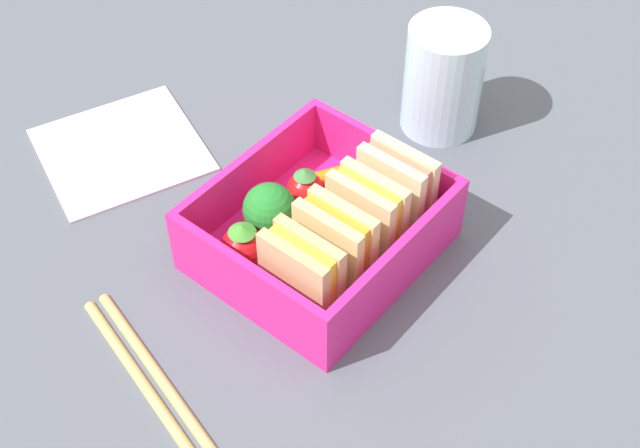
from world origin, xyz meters
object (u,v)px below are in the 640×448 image
at_px(sandwich_center, 335,243).
at_px(broccoli_floret, 269,210).
at_px(sandwich_center_right, 302,274).
at_px(folded_napkin, 121,149).
at_px(chopstick_pair, 176,414).
at_px(carrot_stick_far_left, 332,175).
at_px(sandwich_center_left, 367,214).
at_px(sandwich_left, 396,186).
at_px(strawberry_far_left, 305,188).
at_px(strawberry_left, 243,247).
at_px(drinking_glass, 443,79).

distance_m(sandwich_center, broccoli_floret, 0.05).
distance_m(sandwich_center, sandwich_center_right, 0.03).
distance_m(sandwich_center, folded_napkin, 0.21).
bearing_deg(chopstick_pair, carrot_stick_far_left, -167.15).
xyz_separation_m(sandwich_center_left, sandwich_center_right, (0.07, 0.00, 0.00)).
bearing_deg(sandwich_left, strawberry_far_left, -62.07).
distance_m(sandwich_center_left, strawberry_left, 0.08).
bearing_deg(folded_napkin, broccoli_floret, 90.00).
bearing_deg(drinking_glass, folded_napkin, -43.11).
relative_size(strawberry_left, drinking_glass, 0.42).
height_order(sandwich_left, folded_napkin, sandwich_left).
height_order(sandwich_center, strawberry_left, sandwich_center).
xyz_separation_m(broccoli_floret, folded_napkin, (0.00, -0.15, -0.04)).
height_order(broccoli_floret, chopstick_pair, broccoli_floret).
distance_m(sandwich_center_left, strawberry_far_left, 0.06).
bearing_deg(drinking_glass, chopstick_pair, 5.33).
relative_size(strawberry_far_left, folded_napkin, 0.28).
height_order(sandwich_left, sandwich_center, same).
height_order(sandwich_center, sandwich_center_right, same).
relative_size(carrot_stick_far_left, strawberry_left, 1.22).
bearing_deg(folded_napkin, carrot_stick_far_left, 114.14).
relative_size(sandwich_left, drinking_glass, 0.65).
height_order(chopstick_pair, folded_napkin, chopstick_pair).
relative_size(sandwich_left, folded_napkin, 0.50).
bearing_deg(sandwich_center_left, broccoli_floret, -56.72).
relative_size(sandwich_center, folded_napkin, 0.50).
bearing_deg(sandwich_center, strawberry_left, -58.11).
distance_m(carrot_stick_far_left, folded_napkin, 0.17).
bearing_deg(sandwich_center_left, chopstick_pair, -2.93).
relative_size(broccoli_floret, chopstick_pair, 0.21).
bearing_deg(sandwich_center_right, chopstick_pair, -4.75).
relative_size(sandwich_center, chopstick_pair, 0.27).
xyz_separation_m(sandwich_center, chopstick_pair, (0.14, -0.01, -0.04)).
bearing_deg(folded_napkin, sandwich_center_right, 81.66).
relative_size(sandwich_center_left, drinking_glass, 0.65).
distance_m(sandwich_left, folded_napkin, 0.22).
bearing_deg(strawberry_far_left, sandwich_left, 117.93).
xyz_separation_m(carrot_stick_far_left, chopstick_pair, (0.21, 0.05, -0.01)).
bearing_deg(strawberry_left, carrot_stick_far_left, -177.47).
bearing_deg(sandwich_center_right, drinking_glass, -169.72).
height_order(sandwich_center, drinking_glass, drinking_glass).
relative_size(sandwich_center_left, strawberry_left, 1.57).
xyz_separation_m(strawberry_left, drinking_glass, (-0.21, 0.01, 0.02)).
distance_m(sandwich_center_right, drinking_glass, 0.22).
bearing_deg(strawberry_left, broccoli_floret, -174.46).
distance_m(sandwich_center_left, broccoli_floret, 0.06).
distance_m(drinking_glass, folded_napkin, 0.25).
relative_size(sandwich_center, carrot_stick_far_left, 1.29).
height_order(carrot_stick_far_left, broccoli_floret, broccoli_floret).
bearing_deg(sandwich_center_right, strawberry_far_left, -141.15).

